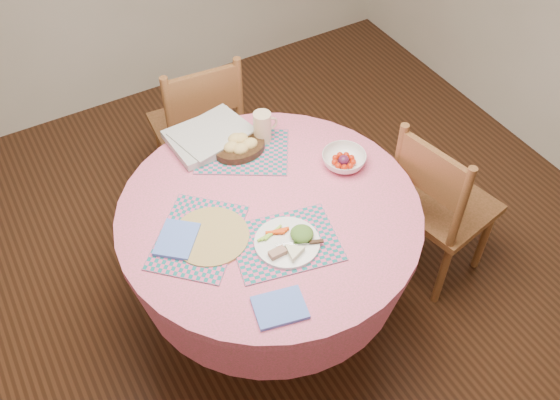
{
  "coord_description": "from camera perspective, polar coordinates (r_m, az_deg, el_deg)",
  "views": [
    {
      "loc": [
        -0.81,
        -1.49,
        2.6
      ],
      "look_at": [
        0.05,
        0.0,
        0.78
      ],
      "focal_mm": 40.0,
      "sensor_mm": 36.0,
      "label": 1
    }
  ],
  "objects": [
    {
      "name": "bread_bowl",
      "position": [
        2.73,
        -3.7,
        4.98
      ],
      "size": [
        0.23,
        0.23,
        0.08
      ],
      "color": "black",
      "rests_on": "placemat_back"
    },
    {
      "name": "placemat_front",
      "position": [
        2.39,
        0.5,
        -3.94
      ],
      "size": [
        0.46,
        0.38,
        0.01
      ],
      "primitive_type": "cube",
      "rotation": [
        0.0,
        0.0,
        -0.22
      ],
      "color": "#12686A",
      "rests_on": "dining_table"
    },
    {
      "name": "wicker_trivet",
      "position": [
        2.42,
        -6.37,
        -3.32
      ],
      "size": [
        0.3,
        0.3,
        0.01
      ],
      "primitive_type": "cylinder",
      "color": "#A78C48",
      "rests_on": "dining_table"
    },
    {
      "name": "fruit_bowl",
      "position": [
        2.69,
        5.85,
        3.66
      ],
      "size": [
        0.22,
        0.22,
        0.06
      ],
      "rotation": [
        0.0,
        0.0,
        -0.19
      ],
      "color": "white",
      "rests_on": "dining_table"
    },
    {
      "name": "chair_right",
      "position": [
        2.99,
        14.28,
        -0.37
      ],
      "size": [
        0.48,
        0.5,
        0.92
      ],
      "rotation": [
        0.0,
        0.0,
        1.77
      ],
      "color": "brown",
      "rests_on": "ground"
    },
    {
      "name": "dinner_plate",
      "position": [
        2.37,
        0.9,
        -3.79
      ],
      "size": [
        0.25,
        0.25,
        0.05
      ],
      "rotation": [
        0.0,
        0.0,
        0.03
      ],
      "color": "white",
      "rests_on": "placemat_front"
    },
    {
      "name": "newspaper_stack",
      "position": [
        2.81,
        -6.51,
        5.81
      ],
      "size": [
        0.38,
        0.31,
        0.04
      ],
      "rotation": [
        0.0,
        0.0,
        0.05
      ],
      "color": "silver",
      "rests_on": "dining_table"
    },
    {
      "name": "placemat_left",
      "position": [
        2.43,
        -7.52,
        -3.38
      ],
      "size": [
        0.49,
        0.5,
        0.01
      ],
      "primitive_type": "cube",
      "rotation": [
        0.0,
        0.0,
        0.81
      ],
      "color": "#12686A",
      "rests_on": "dining_table"
    },
    {
      "name": "placemat_back",
      "position": [
        2.76,
        -3.46,
        4.47
      ],
      "size": [
        0.5,
        0.46,
        0.01
      ],
      "primitive_type": "cube",
      "rotation": [
        0.0,
        0.0,
        -0.55
      ],
      "color": "#12686A",
      "rests_on": "dining_table"
    },
    {
      "name": "latte_mug",
      "position": [
        2.76,
        -1.58,
        6.72
      ],
      "size": [
        0.12,
        0.08,
        0.14
      ],
      "color": "beige",
      "rests_on": "placemat_back"
    },
    {
      "name": "chair_back",
      "position": [
        3.31,
        -7.34,
        6.65
      ],
      "size": [
        0.47,
        0.45,
        0.94
      ],
      "rotation": [
        0.0,
        0.0,
        3.06
      ],
      "color": "brown",
      "rests_on": "ground"
    },
    {
      "name": "napkin_far",
      "position": [
        2.42,
        -9.4,
        -3.56
      ],
      "size": [
        0.22,
        0.23,
        0.01
      ],
      "primitive_type": "cube",
      "rotation": [
        0.0,
        0.0,
        0.86
      ],
      "color": "#5476D9",
      "rests_on": "placemat_left"
    },
    {
      "name": "dining_table",
      "position": [
        2.66,
        -0.94,
        -3.72
      ],
      "size": [
        1.24,
        1.24,
        0.75
      ],
      "color": "#C85D6C",
      "rests_on": "ground"
    },
    {
      "name": "napkin_near",
      "position": [
        2.21,
        -0.02,
        -9.81
      ],
      "size": [
        0.21,
        0.18,
        0.01
      ],
      "primitive_type": "cube",
      "rotation": [
        0.0,
        0.0,
        -0.22
      ],
      "color": "#5476D9",
      "rests_on": "dining_table"
    },
    {
      "name": "ground",
      "position": [
        3.1,
        -0.81,
        -10.26
      ],
      "size": [
        4.0,
        4.0,
        0.0
      ],
      "primitive_type": "plane",
      "color": "#331C0F",
      "rests_on": "ground"
    }
  ]
}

